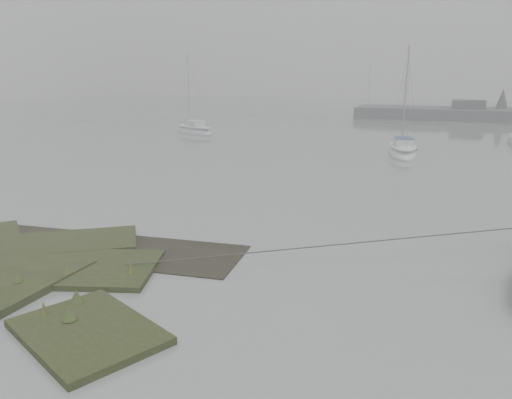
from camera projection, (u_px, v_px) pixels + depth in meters
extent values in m
plane|color=slate|center=(340.00, 149.00, 39.23)|extent=(160.00, 160.00, 0.00)
cube|color=#424247|center=(468.00, 109.00, 63.46)|extent=(4.00, 3.00, 2.20)
cone|color=#384238|center=(502.00, 102.00, 63.69)|extent=(2.00, 2.00, 3.50)
ellipsoid|color=silver|center=(402.00, 154.00, 36.53)|extent=(2.97, 6.19, 1.44)
ellipsoid|color=silver|center=(403.00, 146.00, 36.38)|extent=(2.45, 5.37, 0.41)
cube|color=silver|center=(404.00, 141.00, 36.05)|extent=(1.61, 2.23, 0.42)
cube|color=navy|center=(404.00, 138.00, 35.99)|extent=(1.50, 2.05, 0.07)
cylinder|color=#939399|center=(406.00, 94.00, 36.20)|extent=(0.09, 0.09, 6.79)
cylinder|color=#939399|center=(404.00, 138.00, 35.83)|extent=(0.50, 2.35, 0.08)
ellipsoid|color=#B8BFC2|center=(194.00, 132.00, 49.61)|extent=(6.02, 4.63, 1.42)
ellipsoid|color=silver|center=(194.00, 127.00, 49.47)|extent=(5.17, 3.92, 0.40)
cube|color=silver|center=(195.00, 123.00, 49.19)|extent=(2.37, 2.10, 0.42)
cube|color=silver|center=(195.00, 121.00, 49.14)|extent=(2.18, 1.94, 0.07)
cylinder|color=#939399|center=(189.00, 89.00, 49.14)|extent=(0.09, 0.09, 6.69)
cylinder|color=#939399|center=(196.00, 121.00, 49.01)|extent=(2.05, 1.26, 0.08)
ellipsoid|color=#A6ABAF|center=(372.00, 116.00, 68.06)|extent=(5.74, 3.95, 1.33)
ellipsoid|color=silver|center=(372.00, 112.00, 67.93)|extent=(4.94, 3.33, 0.38)
cube|color=silver|center=(374.00, 110.00, 67.68)|extent=(2.20, 1.86, 0.39)
cube|color=silver|center=(374.00, 108.00, 67.63)|extent=(2.03, 1.72, 0.06)
cylinder|color=#939399|center=(369.00, 87.00, 67.58)|extent=(0.09, 0.09, 6.27)
cylinder|color=#939399|center=(375.00, 108.00, 67.52)|extent=(2.02, 0.99, 0.07)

